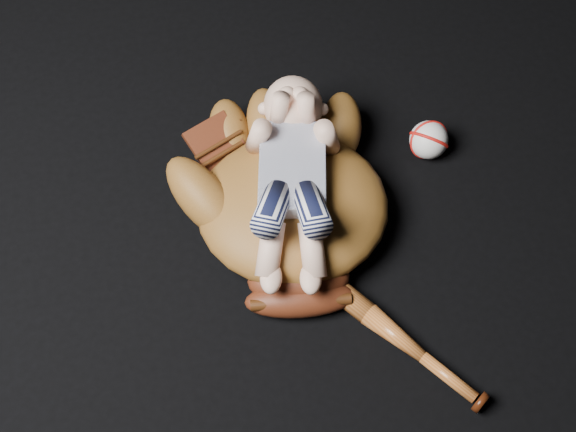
{
  "coord_description": "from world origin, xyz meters",
  "views": [
    {
      "loc": [
        -0.09,
        -0.62,
        1.22
      ],
      "look_at": [
        0.04,
        0.02,
        0.08
      ],
      "focal_mm": 50.0,
      "sensor_mm": 36.0,
      "label": 1
    }
  ],
  "objects_px": {
    "newborn_baby": "(292,182)",
    "baseball": "(429,140)",
    "baseball_bat": "(380,323)",
    "baseball_glove": "(293,202)"
  },
  "relations": [
    {
      "from": "baseball_glove",
      "to": "baseball_bat",
      "type": "xyz_separation_m",
      "value": [
        0.1,
        -0.22,
        -0.05
      ]
    },
    {
      "from": "baseball_glove",
      "to": "baseball",
      "type": "xyz_separation_m",
      "value": [
        0.27,
        0.1,
        -0.04
      ]
    },
    {
      "from": "baseball_bat",
      "to": "baseball_glove",
      "type": "bearing_deg",
      "value": 113.56
    },
    {
      "from": "baseball_bat",
      "to": "baseball",
      "type": "distance_m",
      "value": 0.36
    },
    {
      "from": "newborn_baby",
      "to": "baseball",
      "type": "bearing_deg",
      "value": 32.06
    },
    {
      "from": "newborn_baby",
      "to": "baseball",
      "type": "height_order",
      "value": "newborn_baby"
    },
    {
      "from": "baseball_glove",
      "to": "baseball",
      "type": "height_order",
      "value": "baseball_glove"
    },
    {
      "from": "baseball_bat",
      "to": "baseball",
      "type": "xyz_separation_m",
      "value": [
        0.18,
        0.32,
        0.02
      ]
    },
    {
      "from": "newborn_baby",
      "to": "baseball",
      "type": "xyz_separation_m",
      "value": [
        0.27,
        0.1,
        -0.1
      ]
    },
    {
      "from": "newborn_baby",
      "to": "baseball_bat",
      "type": "bearing_deg",
      "value": -53.65
    }
  ]
}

